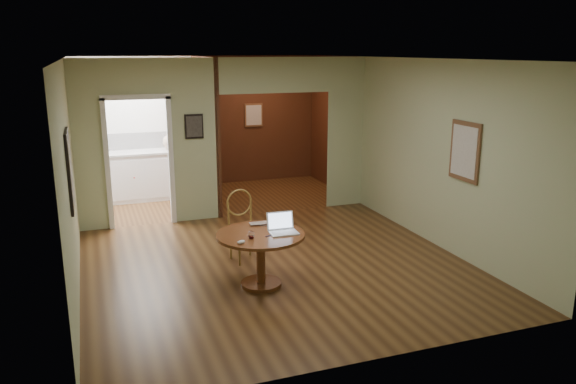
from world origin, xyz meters
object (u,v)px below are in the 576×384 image
object	(u,v)px
dining_table	(261,247)
open_laptop	(282,227)
closed_laptop	(263,224)
chair	(242,221)

from	to	relation	value
dining_table	open_laptop	world-z (taller)	open_laptop
dining_table	open_laptop	distance (m)	0.36
closed_laptop	open_laptop	bearing A→B (deg)	-65.23
open_laptop	closed_laptop	xyz separation A→B (m)	(-0.14, 0.33, -0.05)
dining_table	closed_laptop	bearing A→B (deg)	67.35
chair	closed_laptop	world-z (taller)	chair
chair	closed_laptop	xyz separation A→B (m)	(0.09, -0.65, 0.14)
chair	closed_laptop	size ratio (longest dim) A/B	3.07
dining_table	chair	size ratio (longest dim) A/B	1.10
chair	open_laptop	world-z (taller)	chair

